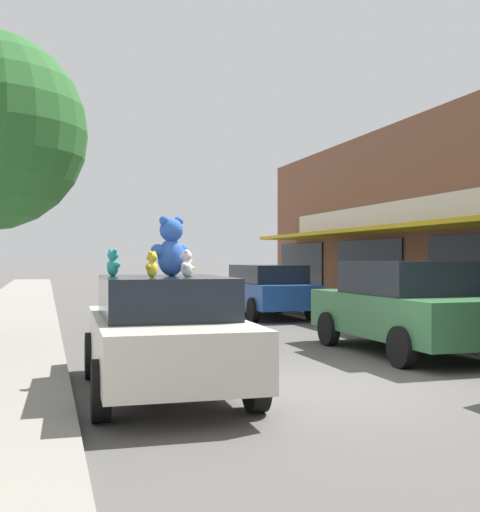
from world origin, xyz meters
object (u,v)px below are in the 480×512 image
object	(u,v)px
teddy_bear_teal	(113,263)
teddy_bear_yellow	(152,265)
teddy_bear_giant	(171,247)
teddy_bear_green	(113,267)
teddy_bear_red	(173,263)
parked_car_far_center	(404,306)
teddy_bear_cream	(188,267)
teddy_bear_orange	(189,266)
parked_car_far_right	(267,289)
teddy_bear_white	(186,264)
plush_art_car	(164,331)

from	to	relation	value
teddy_bear_teal	teddy_bear_yellow	xyz separation A→B (m)	(0.40, -0.83, -0.02)
teddy_bear_giant	teddy_bear_green	world-z (taller)	teddy_bear_giant
teddy_bear_red	parked_car_far_center	bearing A→B (deg)	-170.11
teddy_bear_cream	parked_car_far_center	xyz separation A→B (m)	(4.62, 2.18, -0.78)
teddy_bear_orange	teddy_bear_teal	bearing A→B (deg)	67.46
teddy_bear_cream	parked_car_far_right	xyz separation A→B (m)	(4.62, 9.98, -0.80)
teddy_bear_orange	teddy_bear_cream	size ratio (longest dim) A/B	1.02
teddy_bear_teal	teddy_bear_green	world-z (taller)	teddy_bear_teal
teddy_bear_white	teddy_bear_green	bearing A→B (deg)	-118.70
plush_art_car	parked_car_far_right	distance (m)	11.17
parked_car_far_right	teddy_bear_yellow	bearing A→B (deg)	-116.48
teddy_bear_yellow	parked_car_far_right	distance (m)	11.62
teddy_bear_teal	teddy_bear_white	xyz separation A→B (m)	(0.88, -0.66, -0.01)
teddy_bear_green	parked_car_far_center	size ratio (longest dim) A/B	0.05
teddy_bear_giant	teddy_bear_green	distance (m)	1.03
parked_car_far_right	teddy_bear_teal	bearing A→B (deg)	-120.27
teddy_bear_yellow	parked_car_far_center	xyz separation A→B (m)	(5.17, 2.56, -0.81)
teddy_bear_orange	teddy_bear_teal	size ratio (longest dim) A/B	0.70
teddy_bear_orange	teddy_bear_green	size ratio (longest dim) A/B	1.05
teddy_bear_giant	teddy_bear_orange	distance (m)	0.59
teddy_bear_green	parked_car_far_center	xyz separation A→B (m)	(5.53, 1.34, -0.77)
plush_art_car	parked_car_far_center	world-z (taller)	parked_car_far_center
teddy_bear_giant	teddy_bear_teal	bearing A→B (deg)	-43.57
plush_art_car	teddy_bear_teal	world-z (taller)	teddy_bear_teal
teddy_bear_orange	parked_car_far_center	xyz separation A→B (m)	(4.48, 1.62, -0.78)
teddy_bear_cream	teddy_bear_yellow	world-z (taller)	teddy_bear_yellow
teddy_bear_teal	teddy_bear_yellow	bearing A→B (deg)	179.38
plush_art_car	parked_car_far_right	bearing A→B (deg)	65.51
teddy_bear_white	teddy_bear_orange	bearing A→B (deg)	-172.15
teddy_bear_white	teddy_bear_green	world-z (taller)	teddy_bear_white
plush_art_car	teddy_bear_red	size ratio (longest dim) A/B	11.88
parked_car_far_right	teddy_bear_orange	bearing A→B (deg)	-115.44
teddy_bear_red	teddy_bear_yellow	distance (m)	0.99
teddy_bear_red	parked_car_far_center	world-z (taller)	teddy_bear_red
teddy_bear_yellow	plush_art_car	bearing A→B (deg)	-174.82
teddy_bear_cream	parked_car_far_center	distance (m)	5.17
teddy_bear_giant	parked_car_far_center	world-z (taller)	teddy_bear_giant
teddy_bear_teal	teddy_bear_giant	bearing A→B (deg)	-137.60
teddy_bear_red	teddy_bear_orange	size ratio (longest dim) A/B	1.38
teddy_bear_orange	teddy_bear_white	size ratio (longest dim) A/B	0.73
teddy_bear_giant	parked_car_far_right	distance (m)	11.00
teddy_bear_white	plush_art_car	bearing A→B (deg)	-102.45
plush_art_car	teddy_bear_green	size ratio (longest dim) A/B	17.09
teddy_bear_cream	teddy_bear_yellow	distance (m)	0.67
teddy_bear_cream	teddy_bear_green	bearing A→B (deg)	-60.63
parked_car_far_right	plush_art_car	bearing A→B (deg)	-116.31
teddy_bear_green	parked_car_far_center	world-z (taller)	teddy_bear_green
teddy_bear_teal	parked_car_far_center	bearing A→B (deg)	-99.38
teddy_bear_green	parked_car_far_right	bearing A→B (deg)	-165.56
teddy_bear_giant	teddy_bear_cream	distance (m)	0.37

